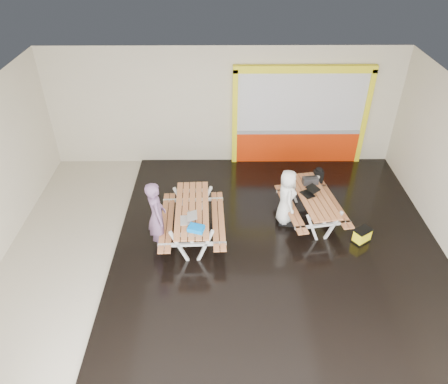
{
  "coord_description": "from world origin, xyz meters",
  "views": [
    {
      "loc": [
        -0.06,
        -7.18,
        6.68
      ],
      "look_at": [
        0.0,
        0.9,
        1.0
      ],
      "focal_mm": 33.77,
      "sensor_mm": 36.0,
      "label": 1
    }
  ],
  "objects_px": {
    "laptop_left": "(188,219)",
    "blue_pouch": "(196,228)",
    "picnic_table_right": "(312,201)",
    "toolbox": "(310,181)",
    "picnic_table_left": "(192,215)",
    "laptop_right": "(309,192)",
    "backpack": "(318,176)",
    "person_left": "(157,216)",
    "person_right": "(287,197)",
    "dark_case": "(287,220)",
    "fluke_bag": "(362,236)"
  },
  "relations": [
    {
      "from": "laptop_left",
      "to": "blue_pouch",
      "type": "bearing_deg",
      "value": -59.79
    },
    {
      "from": "picnic_table_right",
      "to": "toolbox",
      "type": "xyz_separation_m",
      "value": [
        0.0,
        0.5,
        0.27
      ]
    },
    {
      "from": "picnic_table_left",
      "to": "laptop_right",
      "type": "xyz_separation_m",
      "value": [
        2.79,
        0.65,
        0.19
      ]
    },
    {
      "from": "blue_pouch",
      "to": "backpack",
      "type": "bearing_deg",
      "value": 37.11
    },
    {
      "from": "blue_pouch",
      "to": "toolbox",
      "type": "xyz_separation_m",
      "value": [
        2.76,
        1.87,
        -0.03
      ]
    },
    {
      "from": "laptop_right",
      "to": "toolbox",
      "type": "xyz_separation_m",
      "value": [
        0.1,
        0.45,
        0.03
      ]
    },
    {
      "from": "picnic_table_left",
      "to": "laptop_left",
      "type": "distance_m",
      "value": 0.51
    },
    {
      "from": "backpack",
      "to": "picnic_table_right",
      "type": "bearing_deg",
      "value": -107.93
    },
    {
      "from": "picnic_table_left",
      "to": "picnic_table_right",
      "type": "distance_m",
      "value": 2.95
    },
    {
      "from": "backpack",
      "to": "person_left",
      "type": "bearing_deg",
      "value": -154.49
    },
    {
      "from": "blue_pouch",
      "to": "person_right",
      "type": "bearing_deg",
      "value": 30.9
    },
    {
      "from": "picnic_table_right",
      "to": "toolbox",
      "type": "relative_size",
      "value": 5.43
    },
    {
      "from": "laptop_right",
      "to": "dark_case",
      "type": "height_order",
      "value": "laptop_right"
    },
    {
      "from": "backpack",
      "to": "dark_case",
      "type": "distance_m",
      "value": 1.54
    },
    {
      "from": "blue_pouch",
      "to": "backpack",
      "type": "distance_m",
      "value": 3.85
    },
    {
      "from": "dark_case",
      "to": "picnic_table_left",
      "type": "bearing_deg",
      "value": -168.7
    },
    {
      "from": "laptop_left",
      "to": "fluke_bag",
      "type": "bearing_deg",
      "value": 2.95
    },
    {
      "from": "person_right",
      "to": "dark_case",
      "type": "xyz_separation_m",
      "value": [
        0.07,
        -0.03,
        -0.7
      ]
    },
    {
      "from": "picnic_table_right",
      "to": "person_left",
      "type": "height_order",
      "value": "person_left"
    },
    {
      "from": "laptop_left",
      "to": "laptop_right",
      "type": "height_order",
      "value": "laptop_left"
    },
    {
      "from": "person_right",
      "to": "backpack",
      "type": "distance_m",
      "value": 1.45
    },
    {
      "from": "laptop_left",
      "to": "blue_pouch",
      "type": "distance_m",
      "value": 0.38
    },
    {
      "from": "person_left",
      "to": "picnic_table_right",
      "type": "bearing_deg",
      "value": -93.24
    },
    {
      "from": "picnic_table_left",
      "to": "dark_case",
      "type": "xyz_separation_m",
      "value": [
        2.29,
        0.46,
        -0.53
      ]
    },
    {
      "from": "picnic_table_right",
      "to": "blue_pouch",
      "type": "xyz_separation_m",
      "value": [
        -2.76,
        -1.37,
        0.3
      ]
    },
    {
      "from": "toolbox",
      "to": "laptop_left",
      "type": "bearing_deg",
      "value": -152.49
    },
    {
      "from": "person_left",
      "to": "backpack",
      "type": "height_order",
      "value": "person_left"
    },
    {
      "from": "person_right",
      "to": "blue_pouch",
      "type": "height_order",
      "value": "person_right"
    },
    {
      "from": "picnic_table_left",
      "to": "blue_pouch",
      "type": "distance_m",
      "value": 0.82
    },
    {
      "from": "backpack",
      "to": "dark_case",
      "type": "xyz_separation_m",
      "value": [
        -0.9,
        -1.1,
        -0.61
      ]
    },
    {
      "from": "toolbox",
      "to": "backpack",
      "type": "relative_size",
      "value": 0.98
    },
    {
      "from": "fluke_bag",
      "to": "person_right",
      "type": "bearing_deg",
      "value": 157.3
    },
    {
      "from": "picnic_table_left",
      "to": "dark_case",
      "type": "height_order",
      "value": "picnic_table_left"
    },
    {
      "from": "laptop_left",
      "to": "blue_pouch",
      "type": "height_order",
      "value": "laptop_left"
    },
    {
      "from": "picnic_table_right",
      "to": "person_left",
      "type": "bearing_deg",
      "value": -165.66
    },
    {
      "from": "picnic_table_left",
      "to": "fluke_bag",
      "type": "relative_size",
      "value": 4.64
    },
    {
      "from": "picnic_table_right",
      "to": "laptop_right",
      "type": "relative_size",
      "value": 4.43
    },
    {
      "from": "person_left",
      "to": "toolbox",
      "type": "bearing_deg",
      "value": -86.12
    },
    {
      "from": "fluke_bag",
      "to": "dark_case",
      "type": "bearing_deg",
      "value": 157.33
    },
    {
      "from": "picnic_table_right",
      "to": "laptop_right",
      "type": "distance_m",
      "value": 0.26
    },
    {
      "from": "fluke_bag",
      "to": "picnic_table_left",
      "type": "bearing_deg",
      "value": 176.66
    },
    {
      "from": "picnic_table_left",
      "to": "blue_pouch",
      "type": "xyz_separation_m",
      "value": [
        0.13,
        -0.77,
        0.25
      ]
    },
    {
      "from": "laptop_left",
      "to": "toolbox",
      "type": "relative_size",
      "value": 0.99
    },
    {
      "from": "toolbox",
      "to": "backpack",
      "type": "distance_m",
      "value": 0.57
    },
    {
      "from": "dark_case",
      "to": "fluke_bag",
      "type": "relative_size",
      "value": 0.85
    },
    {
      "from": "toolbox",
      "to": "fluke_bag",
      "type": "xyz_separation_m",
      "value": [
        1.05,
        -1.33,
        -0.66
      ]
    },
    {
      "from": "toolbox",
      "to": "picnic_table_left",
      "type": "bearing_deg",
      "value": -159.14
    },
    {
      "from": "laptop_right",
      "to": "blue_pouch",
      "type": "bearing_deg",
      "value": -152.04
    },
    {
      "from": "laptop_right",
      "to": "toolbox",
      "type": "distance_m",
      "value": 0.47
    },
    {
      "from": "person_left",
      "to": "laptop_left",
      "type": "relative_size",
      "value": 4.37
    }
  ]
}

